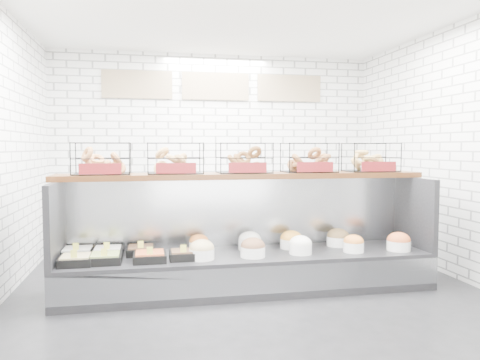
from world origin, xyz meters
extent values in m
plane|color=black|center=(0.00, 0.00, 0.00)|extent=(5.50, 5.50, 0.00)
cube|color=white|center=(0.00, 2.75, 1.50)|extent=(5.00, 0.02, 3.00)
cube|color=white|center=(2.50, 0.00, 1.50)|extent=(0.02, 5.50, 3.00)
cube|color=white|center=(0.00, 0.00, 3.00)|extent=(5.00, 5.50, 0.02)
cube|color=tan|center=(-1.20, 2.72, 2.50)|extent=(1.05, 0.03, 0.42)
cube|color=tan|center=(0.00, 2.72, 2.50)|extent=(1.05, 0.03, 0.42)
cube|color=tan|center=(1.20, 2.72, 2.50)|extent=(1.05, 0.03, 0.42)
cube|color=black|center=(0.00, 0.30, 0.20)|extent=(4.00, 0.90, 0.40)
cube|color=#93969B|center=(0.00, -0.14, 0.22)|extent=(4.00, 0.03, 0.28)
cube|color=#93969B|center=(0.00, 0.71, 0.80)|extent=(4.00, 0.08, 0.80)
cube|color=black|center=(-1.97, 0.30, 0.80)|extent=(0.06, 0.90, 0.80)
cube|color=black|center=(1.97, 0.30, 0.80)|extent=(0.06, 0.90, 0.80)
cube|color=black|center=(-1.76, 0.12, 0.44)|extent=(0.31, 0.31, 0.08)
cube|color=tan|center=(-1.76, 0.12, 0.48)|extent=(0.27, 0.27, 0.04)
cube|color=#ECEA52|center=(-1.76, 0.01, 0.53)|extent=(0.06, 0.01, 0.08)
cube|color=black|center=(-1.79, 0.47, 0.44)|extent=(0.32, 0.32, 0.08)
cube|color=white|center=(-1.79, 0.47, 0.48)|extent=(0.28, 0.28, 0.04)
cube|color=#ECEA52|center=(-1.79, 0.36, 0.53)|extent=(0.06, 0.01, 0.08)
cube|color=black|center=(-1.48, 0.14, 0.44)|extent=(0.32, 0.32, 0.08)
cube|color=#8A9C4F|center=(-1.48, 0.14, 0.48)|extent=(0.27, 0.27, 0.04)
cube|color=#ECEA52|center=(-1.48, 0.03, 0.53)|extent=(0.06, 0.01, 0.08)
cube|color=black|center=(-1.49, 0.44, 0.44)|extent=(0.31, 0.31, 0.08)
cube|color=white|center=(-1.49, 0.44, 0.48)|extent=(0.26, 0.26, 0.04)
cube|color=#ECEA52|center=(-1.49, 0.33, 0.53)|extent=(0.06, 0.01, 0.08)
cube|color=black|center=(-1.05, 0.13, 0.44)|extent=(0.33, 0.33, 0.08)
cube|color=#C9582A|center=(-1.05, 0.13, 0.48)|extent=(0.28, 0.28, 0.04)
cube|color=#ECEA52|center=(-1.05, 0.02, 0.53)|extent=(0.06, 0.01, 0.08)
cube|color=black|center=(-1.14, 0.44, 0.44)|extent=(0.30, 0.30, 0.08)
cube|color=brown|center=(-1.14, 0.44, 0.48)|extent=(0.26, 0.26, 0.04)
cube|color=#ECEA52|center=(-1.14, 0.33, 0.53)|extent=(0.06, 0.01, 0.08)
cube|color=black|center=(-0.72, 0.14, 0.44)|extent=(0.27, 0.27, 0.08)
cube|color=brown|center=(-0.72, 0.14, 0.48)|extent=(0.23, 0.23, 0.04)
cube|color=#ECEA52|center=(-0.72, 0.05, 0.53)|extent=(0.06, 0.01, 0.08)
cylinder|color=white|center=(-0.53, 0.11, 0.46)|extent=(0.26, 0.26, 0.11)
ellipsoid|color=tan|center=(-0.53, 0.11, 0.52)|extent=(0.26, 0.26, 0.18)
cylinder|color=white|center=(-0.52, 0.48, 0.46)|extent=(0.22, 0.22, 0.11)
ellipsoid|color=#C96A2A|center=(-0.52, 0.48, 0.52)|extent=(0.22, 0.22, 0.15)
cylinder|color=white|center=(0.01, 0.11, 0.46)|extent=(0.26, 0.26, 0.11)
ellipsoid|color=brown|center=(0.01, 0.11, 0.52)|extent=(0.26, 0.26, 0.18)
cylinder|color=white|center=(0.06, 0.46, 0.46)|extent=(0.26, 0.26, 0.11)
ellipsoid|color=silver|center=(0.06, 0.46, 0.52)|extent=(0.25, 0.25, 0.18)
cylinder|color=white|center=(0.55, 0.15, 0.46)|extent=(0.25, 0.25, 0.11)
ellipsoid|color=white|center=(0.55, 0.15, 0.52)|extent=(0.24, 0.24, 0.17)
cylinder|color=white|center=(0.54, 0.44, 0.46)|extent=(0.26, 0.26, 0.11)
ellipsoid|color=gold|center=(0.54, 0.44, 0.52)|extent=(0.25, 0.25, 0.18)
cylinder|color=white|center=(1.15, 0.12, 0.46)|extent=(0.22, 0.22, 0.11)
ellipsoid|color=orange|center=(1.15, 0.12, 0.52)|extent=(0.22, 0.22, 0.15)
cylinder|color=white|center=(1.11, 0.46, 0.46)|extent=(0.26, 0.26, 0.11)
ellipsoid|color=brown|center=(1.11, 0.46, 0.52)|extent=(0.26, 0.26, 0.18)
cylinder|color=white|center=(1.68, 0.10, 0.46)|extent=(0.26, 0.26, 0.11)
ellipsoid|color=#CB5B2B|center=(1.68, 0.10, 0.52)|extent=(0.26, 0.26, 0.18)
cube|color=#3B1D0C|center=(0.00, 0.52, 1.23)|extent=(4.10, 0.50, 0.06)
cube|color=black|center=(-1.53, 0.52, 1.43)|extent=(0.60, 0.38, 0.34)
cube|color=maroon|center=(-1.53, 0.32, 1.33)|extent=(0.42, 0.02, 0.11)
cube|color=black|center=(-0.77, 0.52, 1.43)|extent=(0.60, 0.38, 0.34)
cube|color=maroon|center=(-0.77, 0.32, 1.33)|extent=(0.42, 0.02, 0.11)
cube|color=black|center=(0.00, 0.52, 1.43)|extent=(0.60, 0.38, 0.34)
cube|color=maroon|center=(0.00, 0.32, 1.33)|extent=(0.42, 0.02, 0.11)
cube|color=black|center=(0.77, 0.52, 1.43)|extent=(0.60, 0.38, 0.34)
cube|color=maroon|center=(0.77, 0.32, 1.33)|extent=(0.42, 0.02, 0.11)
cube|color=black|center=(1.53, 0.52, 1.43)|extent=(0.60, 0.38, 0.34)
cube|color=maroon|center=(1.53, 0.32, 1.33)|extent=(0.42, 0.02, 0.11)
cube|color=#93969B|center=(0.00, 2.43, 0.45)|extent=(4.00, 0.60, 0.90)
cube|color=black|center=(-1.13, 2.46, 1.02)|extent=(0.40, 0.30, 0.24)
cube|color=silver|center=(-0.78, 2.43, 0.99)|extent=(0.35, 0.28, 0.18)
cylinder|color=#C97432|center=(0.53, 2.50, 1.01)|extent=(0.09, 0.09, 0.22)
cube|color=black|center=(1.59, 2.45, 1.05)|extent=(0.30, 0.30, 0.30)
camera|label=1|loc=(-1.05, -4.61, 1.55)|focal=35.00mm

